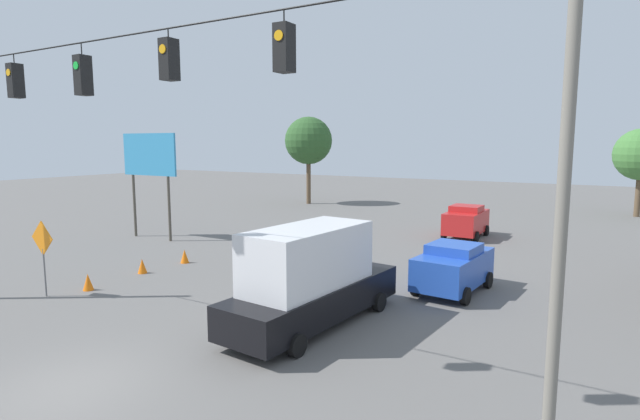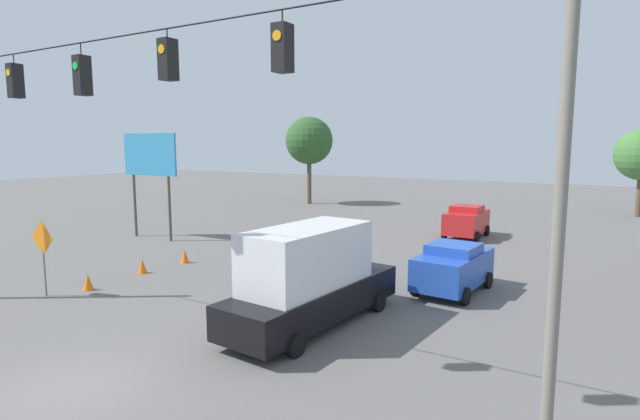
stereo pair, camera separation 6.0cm
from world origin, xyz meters
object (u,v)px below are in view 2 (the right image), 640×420
(sedan_blue_oncoming_far, at_px, (453,267))
(sedan_red_oncoming_deep, at_px, (466,221))
(traffic_cone_third, at_px, (185,256))
(work_zone_sign, at_px, (43,244))
(traffic_cone_nearest, at_px, (88,282))
(traffic_cone_second, at_px, (142,266))
(overhead_signal_span, at_px, (125,142))
(roadside_billboard, at_px, (150,162))
(tree_horizon_right, at_px, (309,141))
(box_truck_black_crossing_near, at_px, (311,278))

(sedan_blue_oncoming_far, bearing_deg, sedan_red_oncoming_deep, -77.79)
(traffic_cone_third, relative_size, work_zone_sign, 0.23)
(traffic_cone_nearest, xyz_separation_m, traffic_cone_second, (0.26, -2.80, 0.00))
(traffic_cone_nearest, bearing_deg, sedan_blue_oncoming_far, -150.05)
(overhead_signal_span, height_order, work_zone_sign, overhead_signal_span)
(sedan_blue_oncoming_far, height_order, roadside_billboard, roadside_billboard)
(traffic_cone_nearest, xyz_separation_m, tree_horizon_right, (7.39, -28.00, 5.53))
(box_truck_black_crossing_near, bearing_deg, work_zone_sign, 13.85)
(overhead_signal_span, xyz_separation_m, tree_horizon_right, (14.06, -31.18, 0.17))
(traffic_cone_second, bearing_deg, tree_horizon_right, -74.21)
(sedan_red_oncoming_deep, relative_size, box_truck_black_crossing_near, 0.55)
(sedan_blue_oncoming_far, bearing_deg, work_zone_sign, 32.92)
(overhead_signal_span, bearing_deg, work_zone_sign, -14.54)
(sedan_red_oncoming_deep, bearing_deg, overhead_signal_span, 81.97)
(traffic_cone_third, bearing_deg, roadside_billboard, -29.22)
(overhead_signal_span, distance_m, roadside_billboard, 17.53)
(work_zone_sign, bearing_deg, overhead_signal_span, 165.46)
(box_truck_black_crossing_near, relative_size, traffic_cone_second, 10.96)
(work_zone_sign, distance_m, tree_horizon_right, 30.30)
(box_truck_black_crossing_near, distance_m, traffic_cone_third, 10.35)
(traffic_cone_second, bearing_deg, roadside_billboard, -43.90)
(overhead_signal_span, distance_m, work_zone_sign, 8.41)
(traffic_cone_nearest, distance_m, tree_horizon_right, 29.48)
(box_truck_black_crossing_near, height_order, traffic_cone_second, box_truck_black_crossing_near)
(overhead_signal_span, relative_size, traffic_cone_nearest, 31.02)
(sedan_red_oncoming_deep, xyz_separation_m, work_zone_sign, (10.37, 19.77, 0.98))
(sedan_red_oncoming_deep, xyz_separation_m, sedan_blue_oncoming_far, (-2.48, 11.45, -0.04))
(overhead_signal_span, distance_m, tree_horizon_right, 34.20)
(traffic_cone_second, bearing_deg, box_truck_black_crossing_near, 170.62)
(roadside_billboard, height_order, work_zone_sign, roadside_billboard)
(tree_horizon_right, bearing_deg, sedan_blue_oncoming_far, 133.08)
(sedan_blue_oncoming_far, distance_m, tree_horizon_right, 29.11)
(box_truck_black_crossing_near, bearing_deg, traffic_cone_nearest, 7.24)
(sedan_blue_oncoming_far, height_order, traffic_cone_second, sedan_blue_oncoming_far)
(box_truck_black_crossing_near, distance_m, traffic_cone_second, 9.90)
(sedan_blue_oncoming_far, bearing_deg, traffic_cone_second, 18.76)
(box_truck_black_crossing_near, height_order, sedan_blue_oncoming_far, box_truck_black_crossing_near)
(overhead_signal_span, xyz_separation_m, sedan_blue_oncoming_far, (-5.54, -10.22, -4.71))
(sedan_red_oncoming_deep, xyz_separation_m, traffic_cone_second, (9.99, 15.69, -0.69))
(sedan_blue_oncoming_far, bearing_deg, traffic_cone_third, 8.88)
(overhead_signal_span, relative_size, box_truck_black_crossing_near, 2.83)
(traffic_cone_third, distance_m, work_zone_sign, 6.64)
(overhead_signal_span, xyz_separation_m, traffic_cone_third, (6.75, -8.30, -5.36))
(tree_horizon_right, bearing_deg, overhead_signal_span, 114.28)
(traffic_cone_second, height_order, work_zone_sign, work_zone_sign)
(sedan_blue_oncoming_far, distance_m, traffic_cone_third, 12.45)
(overhead_signal_span, bearing_deg, box_truck_black_crossing_near, -122.18)
(box_truck_black_crossing_near, xyz_separation_m, roadside_billboard, (15.70, -7.39, 3.05))
(traffic_cone_second, height_order, tree_horizon_right, tree_horizon_right)
(overhead_signal_span, distance_m, traffic_cone_third, 11.96)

